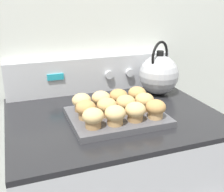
{
  "coord_description": "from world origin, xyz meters",
  "views": [
    {
      "loc": [
        -0.35,
        -0.61,
        1.37
      ],
      "look_at": [
        -0.01,
        0.3,
        1.02
      ],
      "focal_mm": 45.0,
      "sensor_mm": 36.0,
      "label": 1
    }
  ],
  "objects_px": {
    "muffin_r1_c2": "(126,104)",
    "muffin_r1_c3": "(144,101)",
    "muffin_r0_c3": "(156,109)",
    "muffin_r1_c1": "(107,107)",
    "muffin_r2_c1": "(101,99)",
    "muffin_pan": "(117,117)",
    "muffin_r2_c2": "(119,97)",
    "muffin_r0_c0": "(93,118)",
    "muffin_r2_c3": "(137,95)",
    "muffin_r1_c0": "(86,109)",
    "muffin_r2_c0": "(82,102)",
    "muffin_r0_c2": "(135,111)",
    "tea_kettle": "(159,74)",
    "muffin_r0_c1": "(115,115)"
  },
  "relations": [
    {
      "from": "muffin_r1_c2",
      "to": "muffin_r2_c2",
      "type": "relative_size",
      "value": 1.0
    },
    {
      "from": "muffin_r1_c2",
      "to": "muffin_r1_c3",
      "type": "relative_size",
      "value": 1.0
    },
    {
      "from": "muffin_r1_c1",
      "to": "muffin_r1_c2",
      "type": "distance_m",
      "value": 0.07
    },
    {
      "from": "muffin_r0_c0",
      "to": "muffin_r1_c1",
      "type": "relative_size",
      "value": 1.0
    },
    {
      "from": "muffin_r0_c0",
      "to": "muffin_r0_c3",
      "type": "height_order",
      "value": "same"
    },
    {
      "from": "muffin_r0_c1",
      "to": "tea_kettle",
      "type": "xyz_separation_m",
      "value": [
        0.32,
        0.28,
        0.04
      ]
    },
    {
      "from": "muffin_pan",
      "to": "muffin_r2_c0",
      "type": "distance_m",
      "value": 0.14
    },
    {
      "from": "muffin_pan",
      "to": "muffin_r2_c3",
      "type": "relative_size",
      "value": 4.81
    },
    {
      "from": "muffin_r2_c0",
      "to": "muffin_r2_c3",
      "type": "height_order",
      "value": "same"
    },
    {
      "from": "muffin_r2_c1",
      "to": "muffin_r2_c2",
      "type": "xyz_separation_m",
      "value": [
        0.07,
        -0.0,
        0.0
      ]
    },
    {
      "from": "muffin_r0_c3",
      "to": "muffin_r1_c1",
      "type": "bearing_deg",
      "value": 153.89
    },
    {
      "from": "muffin_r1_c0",
      "to": "muffin_r0_c2",
      "type": "bearing_deg",
      "value": -26.06
    },
    {
      "from": "muffin_pan",
      "to": "muffin_r2_c2",
      "type": "distance_m",
      "value": 0.09
    },
    {
      "from": "muffin_r1_c0",
      "to": "muffin_r1_c2",
      "type": "bearing_deg",
      "value": 0.36
    },
    {
      "from": "muffin_r1_c1",
      "to": "muffin_r2_c1",
      "type": "relative_size",
      "value": 1.0
    },
    {
      "from": "muffin_r0_c0",
      "to": "muffin_r2_c1",
      "type": "relative_size",
      "value": 1.0
    },
    {
      "from": "muffin_r1_c0",
      "to": "muffin_r1_c2",
      "type": "distance_m",
      "value": 0.15
    },
    {
      "from": "muffin_r1_c3",
      "to": "muffin_r0_c0",
      "type": "bearing_deg",
      "value": -161.47
    },
    {
      "from": "muffin_pan",
      "to": "muffin_r0_c2",
      "type": "relative_size",
      "value": 4.81
    },
    {
      "from": "muffin_r0_c0",
      "to": "muffin_r2_c3",
      "type": "xyz_separation_m",
      "value": [
        0.23,
        0.15,
        0.0
      ]
    },
    {
      "from": "muffin_r1_c2",
      "to": "muffin_r2_c0",
      "type": "height_order",
      "value": "same"
    },
    {
      "from": "muffin_r1_c0",
      "to": "muffin_r2_c1",
      "type": "height_order",
      "value": "same"
    },
    {
      "from": "muffin_r0_c1",
      "to": "muffin_r1_c2",
      "type": "relative_size",
      "value": 1.0
    },
    {
      "from": "muffin_pan",
      "to": "muffin_r1_c0",
      "type": "bearing_deg",
      "value": 179.27
    },
    {
      "from": "muffin_r0_c3",
      "to": "muffin_r2_c0",
      "type": "relative_size",
      "value": 1.0
    },
    {
      "from": "muffin_r2_c0",
      "to": "muffin_r2_c1",
      "type": "bearing_deg",
      "value": 0.92
    },
    {
      "from": "muffin_r1_c3",
      "to": "muffin_r2_c0",
      "type": "distance_m",
      "value": 0.23
    },
    {
      "from": "muffin_r0_c1",
      "to": "tea_kettle",
      "type": "distance_m",
      "value": 0.42
    },
    {
      "from": "muffin_r0_c1",
      "to": "muffin_r0_c3",
      "type": "distance_m",
      "value": 0.15
    },
    {
      "from": "muffin_r1_c0",
      "to": "muffin_r2_c3",
      "type": "distance_m",
      "value": 0.24
    },
    {
      "from": "muffin_r0_c2",
      "to": "muffin_r2_c0",
      "type": "height_order",
      "value": "same"
    },
    {
      "from": "tea_kettle",
      "to": "muffin_r2_c1",
      "type": "bearing_deg",
      "value": -158.51
    },
    {
      "from": "muffin_r0_c2",
      "to": "muffin_r2_c0",
      "type": "relative_size",
      "value": 1.0
    },
    {
      "from": "muffin_r2_c3",
      "to": "muffin_r2_c0",
      "type": "bearing_deg",
      "value": -179.6
    },
    {
      "from": "muffin_r0_c0",
      "to": "muffin_r0_c1",
      "type": "height_order",
      "value": "same"
    },
    {
      "from": "muffin_r0_c0",
      "to": "muffin_r2_c0",
      "type": "relative_size",
      "value": 1.0
    },
    {
      "from": "tea_kettle",
      "to": "muffin_r2_c0",
      "type": "bearing_deg",
      "value": -162.23
    },
    {
      "from": "muffin_r0_c2",
      "to": "muffin_r2_c1",
      "type": "bearing_deg",
      "value": 116.42
    },
    {
      "from": "muffin_r1_c0",
      "to": "muffin_r2_c1",
      "type": "distance_m",
      "value": 0.11
    },
    {
      "from": "muffin_r0_c3",
      "to": "muffin_r1_c2",
      "type": "distance_m",
      "value": 0.11
    },
    {
      "from": "muffin_r1_c2",
      "to": "tea_kettle",
      "type": "xyz_separation_m",
      "value": [
        0.25,
        0.2,
        0.04
      ]
    },
    {
      "from": "muffin_r2_c0",
      "to": "muffin_r2_c2",
      "type": "distance_m",
      "value": 0.15
    },
    {
      "from": "muffin_r1_c2",
      "to": "muffin_r1_c3",
      "type": "height_order",
      "value": "same"
    },
    {
      "from": "muffin_r0_c0",
      "to": "muffin_r0_c1",
      "type": "bearing_deg",
      "value": -2.65
    },
    {
      "from": "muffin_pan",
      "to": "muffin_r1_c3",
      "type": "relative_size",
      "value": 4.81
    },
    {
      "from": "muffin_pan",
      "to": "muffin_r1_c0",
      "type": "xyz_separation_m",
      "value": [
        -0.12,
        0.0,
        0.05
      ]
    },
    {
      "from": "muffin_r0_c0",
      "to": "muffin_r0_c1",
      "type": "relative_size",
      "value": 1.0
    },
    {
      "from": "muffin_r1_c3",
      "to": "muffin_r2_c2",
      "type": "xyz_separation_m",
      "value": [
        -0.07,
        0.07,
        0.0
      ]
    },
    {
      "from": "muffin_pan",
      "to": "muffin_r0_c3",
      "type": "distance_m",
      "value": 0.15
    },
    {
      "from": "muffin_r1_c0",
      "to": "muffin_r1_c3",
      "type": "distance_m",
      "value": 0.23
    }
  ]
}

